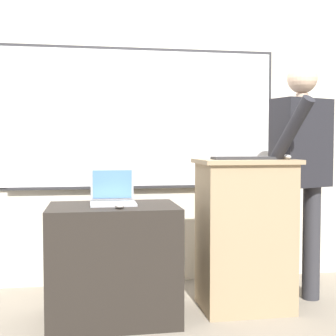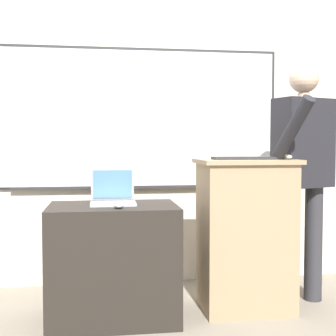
{
  "view_description": "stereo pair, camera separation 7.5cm",
  "coord_description": "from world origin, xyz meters",
  "px_view_note": "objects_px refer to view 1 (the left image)",
  "views": [
    {
      "loc": [
        -0.63,
        -2.7,
        1.17
      ],
      "look_at": [
        -0.11,
        0.4,
        1.0
      ],
      "focal_mm": 50.0,
      "sensor_mm": 36.0,
      "label": 1
    },
    {
      "loc": [
        -0.56,
        -2.71,
        1.17
      ],
      "look_at": [
        -0.11,
        0.4,
        1.0
      ],
      "focal_mm": 50.0,
      "sensor_mm": 36.0,
      "label": 2
    }
  ],
  "objects_px": {
    "laptop": "(113,194)",
    "wireless_keyboard": "(244,158)",
    "side_desk": "(113,263)",
    "computer_mouse_by_laptop": "(120,206)",
    "lectern_podium": "(244,234)",
    "computer_mouse_by_keyboard": "(286,157)",
    "person_presenter": "(301,164)"
  },
  "relations": [
    {
      "from": "laptop",
      "to": "wireless_keyboard",
      "type": "height_order",
      "value": "wireless_keyboard"
    },
    {
      "from": "laptop",
      "to": "wireless_keyboard",
      "type": "xyz_separation_m",
      "value": [
        0.9,
        -0.08,
        0.24
      ]
    },
    {
      "from": "side_desk",
      "to": "wireless_keyboard",
      "type": "relative_size",
      "value": 1.91
    },
    {
      "from": "side_desk",
      "to": "computer_mouse_by_laptop",
      "type": "distance_m",
      "value": 0.43
    },
    {
      "from": "lectern_podium",
      "to": "laptop",
      "type": "xyz_separation_m",
      "value": [
        -0.92,
        0.02,
        0.29
      ]
    },
    {
      "from": "lectern_podium",
      "to": "computer_mouse_by_keyboard",
      "type": "xyz_separation_m",
      "value": [
        0.27,
        -0.08,
        0.54
      ]
    },
    {
      "from": "lectern_podium",
      "to": "wireless_keyboard",
      "type": "distance_m",
      "value": 0.54
    },
    {
      "from": "wireless_keyboard",
      "to": "computer_mouse_by_keyboard",
      "type": "bearing_deg",
      "value": -2.6
    },
    {
      "from": "lectern_podium",
      "to": "laptop",
      "type": "height_order",
      "value": "lectern_podium"
    },
    {
      "from": "wireless_keyboard",
      "to": "computer_mouse_by_keyboard",
      "type": "xyz_separation_m",
      "value": [
        0.3,
        -0.01,
        0.01
      ]
    },
    {
      "from": "lectern_podium",
      "to": "computer_mouse_by_keyboard",
      "type": "height_order",
      "value": "computer_mouse_by_keyboard"
    },
    {
      "from": "person_presenter",
      "to": "computer_mouse_by_keyboard",
      "type": "bearing_deg",
      "value": -161.73
    },
    {
      "from": "person_presenter",
      "to": "lectern_podium",
      "type": "bearing_deg",
      "value": 168.57
    },
    {
      "from": "wireless_keyboard",
      "to": "computer_mouse_by_laptop",
      "type": "xyz_separation_m",
      "value": [
        -0.86,
        -0.15,
        -0.29
      ]
    },
    {
      "from": "side_desk",
      "to": "lectern_podium",
      "type": "bearing_deg",
      "value": 3.95
    },
    {
      "from": "side_desk",
      "to": "computer_mouse_by_laptop",
      "type": "xyz_separation_m",
      "value": [
        0.03,
        -0.15,
        0.4
      ]
    },
    {
      "from": "laptop",
      "to": "computer_mouse_by_keyboard",
      "type": "distance_m",
      "value": 1.22
    },
    {
      "from": "side_desk",
      "to": "computer_mouse_by_laptop",
      "type": "height_order",
      "value": "computer_mouse_by_laptop"
    },
    {
      "from": "computer_mouse_by_laptop",
      "to": "computer_mouse_by_keyboard",
      "type": "xyz_separation_m",
      "value": [
        1.16,
        0.14,
        0.3
      ]
    },
    {
      "from": "lectern_podium",
      "to": "computer_mouse_by_keyboard",
      "type": "relative_size",
      "value": 10.59
    },
    {
      "from": "laptop",
      "to": "wireless_keyboard",
      "type": "distance_m",
      "value": 0.93
    },
    {
      "from": "lectern_podium",
      "to": "side_desk",
      "type": "height_order",
      "value": "lectern_podium"
    },
    {
      "from": "lectern_podium",
      "to": "wireless_keyboard",
      "type": "bearing_deg",
      "value": -113.37
    },
    {
      "from": "laptop",
      "to": "wireless_keyboard",
      "type": "relative_size",
      "value": 0.68
    },
    {
      "from": "person_presenter",
      "to": "wireless_keyboard",
      "type": "height_order",
      "value": "person_presenter"
    },
    {
      "from": "person_presenter",
      "to": "computer_mouse_by_keyboard",
      "type": "distance_m",
      "value": 0.24
    },
    {
      "from": "laptop",
      "to": "computer_mouse_by_laptop",
      "type": "distance_m",
      "value": 0.24
    },
    {
      "from": "wireless_keyboard",
      "to": "computer_mouse_by_laptop",
      "type": "height_order",
      "value": "wireless_keyboard"
    },
    {
      "from": "side_desk",
      "to": "wireless_keyboard",
      "type": "height_order",
      "value": "wireless_keyboard"
    },
    {
      "from": "side_desk",
      "to": "laptop",
      "type": "height_order",
      "value": "laptop"
    },
    {
      "from": "person_presenter",
      "to": "computer_mouse_by_laptop",
      "type": "bearing_deg",
      "value": 172.14
    },
    {
      "from": "wireless_keyboard",
      "to": "person_presenter",
      "type": "bearing_deg",
      "value": 14.87
    }
  ]
}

